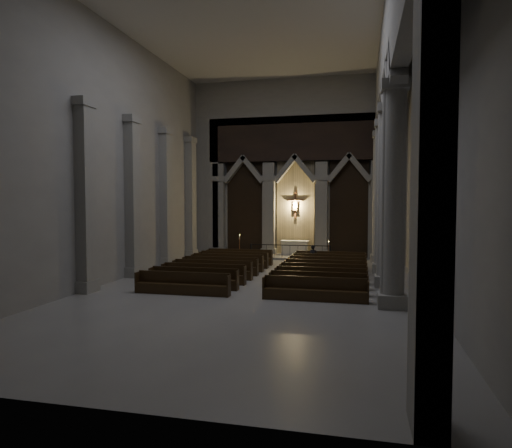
{
  "coord_description": "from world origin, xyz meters",
  "views": [
    {
      "loc": [
        4.37,
        -19.35,
        3.85
      ],
      "look_at": [
        -0.76,
        3.0,
        2.65
      ],
      "focal_mm": 32.0,
      "sensor_mm": 36.0,
      "label": 1
    }
  ],
  "objects_px": {
    "altar_rail": "(290,250)",
    "worshipper": "(313,256)",
    "candle_stand_left": "(240,252)",
    "altar": "(295,248)",
    "pews": "(269,272)",
    "candle_stand_right": "(328,257)"
  },
  "relations": [
    {
      "from": "altar_rail",
      "to": "worshipper",
      "type": "xyz_separation_m",
      "value": [
        1.78,
        -2.89,
        -0.03
      ]
    },
    {
      "from": "candle_stand_left",
      "to": "altar",
      "type": "bearing_deg",
      "value": 27.13
    },
    {
      "from": "candle_stand_left",
      "to": "worshipper",
      "type": "bearing_deg",
      "value": -29.86
    },
    {
      "from": "worshipper",
      "to": "pews",
      "type": "bearing_deg",
      "value": -123.98
    },
    {
      "from": "altar_rail",
      "to": "worshipper",
      "type": "bearing_deg",
      "value": -58.38
    },
    {
      "from": "altar",
      "to": "altar_rail",
      "type": "distance_m",
      "value": 1.8
    },
    {
      "from": "altar_rail",
      "to": "candle_stand_left",
      "type": "height_order",
      "value": "candle_stand_left"
    },
    {
      "from": "candle_stand_right",
      "to": "worshipper",
      "type": "xyz_separation_m",
      "value": [
        -0.69,
        -2.43,
        0.29
      ]
    },
    {
      "from": "candle_stand_right",
      "to": "worshipper",
      "type": "height_order",
      "value": "candle_stand_right"
    },
    {
      "from": "pews",
      "to": "worshipper",
      "type": "bearing_deg",
      "value": 66.16
    },
    {
      "from": "altar",
      "to": "candle_stand_left",
      "type": "relative_size",
      "value": 1.19
    },
    {
      "from": "pews",
      "to": "altar",
      "type": "bearing_deg",
      "value": 89.66
    },
    {
      "from": "altar",
      "to": "candle_stand_right",
      "type": "relative_size",
      "value": 1.45
    },
    {
      "from": "candle_stand_right",
      "to": "pews",
      "type": "distance_m",
      "value": 6.91
    },
    {
      "from": "candle_stand_left",
      "to": "candle_stand_right",
      "type": "xyz_separation_m",
      "value": [
        5.82,
        -0.51,
        -0.08
      ]
    },
    {
      "from": "candle_stand_left",
      "to": "worshipper",
      "type": "distance_m",
      "value": 5.92
    },
    {
      "from": "altar",
      "to": "candle_stand_right",
      "type": "height_order",
      "value": "candle_stand_right"
    },
    {
      "from": "altar_rail",
      "to": "worshipper",
      "type": "relative_size",
      "value": 4.01
    },
    {
      "from": "altar",
      "to": "pews",
      "type": "bearing_deg",
      "value": -90.34
    },
    {
      "from": "candle_stand_left",
      "to": "worshipper",
      "type": "xyz_separation_m",
      "value": [
        5.13,
        -2.94,
        0.22
      ]
    },
    {
      "from": "candle_stand_left",
      "to": "altar_rail",
      "type": "bearing_deg",
      "value": -0.99
    },
    {
      "from": "altar_rail",
      "to": "candle_stand_left",
      "type": "bearing_deg",
      "value": 179.01
    }
  ]
}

